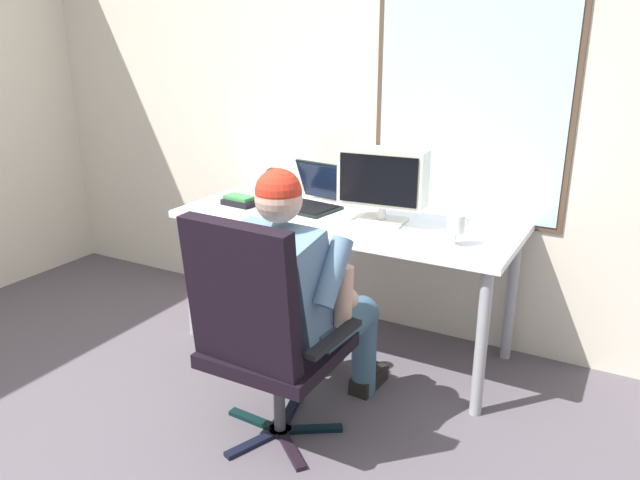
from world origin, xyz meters
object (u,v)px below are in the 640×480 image
Objects in this scene: desk_speaker at (275,184)px; book_stack at (240,201)px; desk at (346,230)px; office_chair at (260,328)px; crt_monitor at (383,179)px; wine_glass at (456,225)px; laptop at (314,195)px; person_seated at (299,293)px.

book_stack is at bearing -112.05° from desk_speaker.
office_chair reaches higher than desk.
crt_monitor reaches higher than office_chair.
desk_speaker is at bearing 164.84° from wine_glass.
laptop is at bearing 24.84° from book_stack.
office_chair is 1.06m from crt_monitor.
crt_monitor is at bearing 82.89° from person_seated.
person_seated reaches higher than desk.
office_chair is at bearing -71.53° from laptop.
person_seated reaches higher than book_stack.
desk_speaker is (-0.54, 0.15, 0.16)m from desk.
crt_monitor is 0.50m from laptop.
desk_speaker is at bearing 120.10° from office_chair.
laptop is 2.69× the size of wine_glass.
crt_monitor is 3.08× the size of wine_glass.
person_seated reaches higher than office_chair.
crt_monitor is 2.58× the size of desk_speaker.
office_chair is at bearing -92.84° from person_seated.
person_seated is 8.11× the size of wine_glass.
office_chair is at bearing -123.69° from wine_glass.
crt_monitor is at bearing 4.30° from book_stack.
laptop is (-0.25, 0.10, 0.14)m from desk.
office_chair is 0.88× the size of person_seated.
office_chair is at bearing -59.90° from desk_speaker.
desk is 4.01× the size of crt_monitor.
desk is 0.69m from wine_glass.
desk is at bearing 6.63° from book_stack.
desk is 0.71m from person_seated.
laptop reaches higher than desk.
person_seated is 6.79× the size of desk_speaker.
person_seated is (0.12, -0.70, -0.07)m from desk.
office_chair is at bearing -83.57° from desk.
wine_glass is 1.28m from book_stack.
office_chair is 2.30× the size of crt_monitor.
desk_speaker is at bearing 128.23° from person_seated.
desk is at bearing -15.21° from desk_speaker.
office_chair is 2.64× the size of laptop.
laptop is 0.30m from desk_speaker.
crt_monitor is at bearing 159.33° from wine_glass.
person_seated is at bearing -97.11° from crt_monitor.
laptop is 1.92× the size of book_stack.
person_seated is 0.99m from book_stack.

